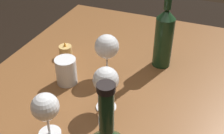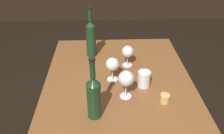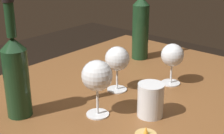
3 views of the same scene
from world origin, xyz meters
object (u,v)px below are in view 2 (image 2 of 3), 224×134
wine_glass_left (112,65)px  wine_bottle (91,38)px  votive_candle (165,99)px  wine_glass_right (128,52)px  wine_glass_centre (126,79)px  water_tumbler (144,80)px  wine_bottle_second (94,96)px

wine_glass_left → wine_bottle: 0.34m
wine_glass_left → wine_bottle: bearing=-156.4°
votive_candle → wine_glass_right: bearing=-156.7°
wine_bottle → wine_glass_centre: bearing=23.0°
wine_glass_right → votive_candle: wine_glass_right is taller
wine_glass_left → wine_bottle: wine_bottle is taller
wine_glass_centre → votive_candle: bearing=75.0°
wine_glass_centre → wine_glass_right: bearing=173.1°
wine_bottle → wine_glass_left: bearing=23.6°
wine_bottle → water_tumbler: bearing=39.8°
water_tumbler → wine_bottle_second: bearing=-49.8°
wine_glass_right → wine_glass_centre: bearing=-6.9°
wine_glass_centre → water_tumbler: (-0.10, 0.12, -0.08)m
wine_bottle_second → wine_bottle: bearing=-176.8°
votive_candle → wine_glass_centre: bearing=-105.0°
wine_glass_centre → water_tumbler: size_ratio=1.70×
wine_bottle_second → wine_glass_left: bearing=161.8°
wine_bottle → wine_bottle_second: size_ratio=1.07×
wine_bottle_second → wine_glass_right: bearing=156.3°
wine_glass_centre → wine_bottle_second: size_ratio=0.49×
wine_bottle → votive_candle: wine_bottle is taller
wine_glass_centre → votive_candle: wine_glass_centre is taller
wine_glass_right → water_tumbler: 0.25m
wine_glass_left → votive_candle: size_ratio=2.26×
wine_glass_right → wine_bottle: wine_bottle is taller
wine_glass_right → votive_candle: 0.43m
wine_glass_right → wine_glass_centre: (0.33, -0.04, 0.02)m
wine_glass_centre → water_tumbler: 0.17m
wine_glass_right → wine_glass_centre: wine_glass_centre is taller
wine_glass_right → votive_candle: (0.39, 0.17, -0.08)m
wine_glass_left → wine_glass_right: (-0.16, 0.11, -0.01)m
wine_glass_left → wine_glass_centre: (0.17, 0.07, 0.01)m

